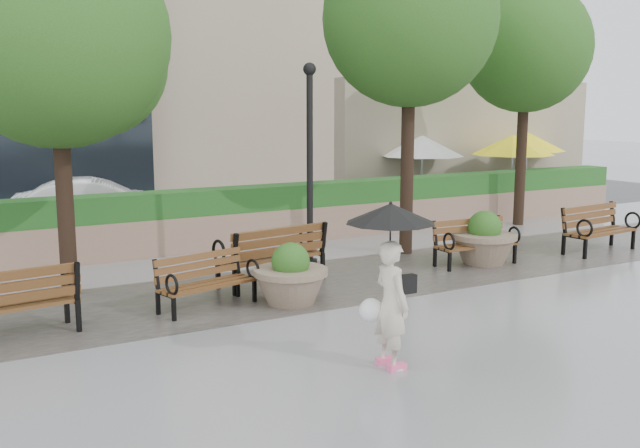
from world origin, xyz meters
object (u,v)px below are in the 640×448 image
planter_right (484,243)px  car_right (97,205)px  bench_2 (272,267)px  bench_3 (475,252)px  pedestrian (391,269)px  bench_1 (207,293)px  lamppost (310,184)px  planter_left (291,280)px  bench_4 (599,239)px  bench_0 (6,319)px

planter_right → car_right: (-5.96, 7.93, 0.24)m
bench_2 → bench_3: (4.24, -0.60, -0.05)m
planter_right → pedestrian: 6.34m
bench_1 → planter_right: 6.05m
bench_3 → lamppost: bearing=166.7°
planter_left → planter_right: bearing=8.6°
bench_2 → car_right: size_ratio=0.51×
bench_4 → planter_right: 3.05m
pedestrian → bench_0: bearing=50.4°
planter_right → pedestrian: (-4.99, -3.82, 0.80)m
bench_4 → planter_left: 7.80m
bench_1 → planter_right: size_ratio=1.30×
planter_right → lamppost: (-3.51, 0.93, 1.31)m
bench_1 → car_right: 8.26m
bench_1 → bench_4: size_ratio=0.87×
bench_4 → lamppost: 6.81m
bench_0 → pedestrian: 5.33m
bench_4 → planter_right: (-3.02, 0.34, 0.13)m
planter_right → bench_1: bearing=-177.0°
bench_4 → car_right: 12.21m
lamppost → planter_right: bearing=-14.9°
bench_2 → lamppost: (0.97, 0.35, 1.42)m
bench_3 → planter_right: bearing=6.0°
bench_0 → car_right: size_ratio=0.48×
bench_2 → bench_4: 7.56m
bench_3 → car_right: bearing=128.6°
bench_0 → bench_1: bearing=174.9°
lamppost → car_right: bearing=109.3°
bench_2 → lamppost: bearing=-169.4°
lamppost → pedestrian: 5.01m
bench_0 → bench_1: size_ratio=1.16×
planter_left → lamppost: bearing=52.8°
bench_1 → bench_2: bearing=15.9°
lamppost → bench_3: bearing=-16.1°
planter_left → pedestrian: pedestrian is taller
planter_right → car_right: bearing=126.9°
bench_1 → car_right: bearing=75.3°
bench_1 → bench_4: (9.07, -0.02, 0.05)m
planter_left → planter_right: planter_right is taller
bench_2 → car_right: (-1.48, 7.35, 0.35)m
lamppost → car_right: (-2.44, 7.00, -1.07)m
bench_0 → bench_1: 2.95m
bench_0 → car_right: (3.03, 8.35, 0.37)m
bench_2 → planter_right: size_ratio=1.60×
planter_left → pedestrian: size_ratio=0.60×
bench_2 → planter_right: planter_right is taller
planter_right → bench_4: bearing=-6.4°
planter_left → lamppost: size_ratio=0.30×
bench_0 → bench_2: (4.51, 1.01, 0.02)m
bench_0 → bench_4: 12.01m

